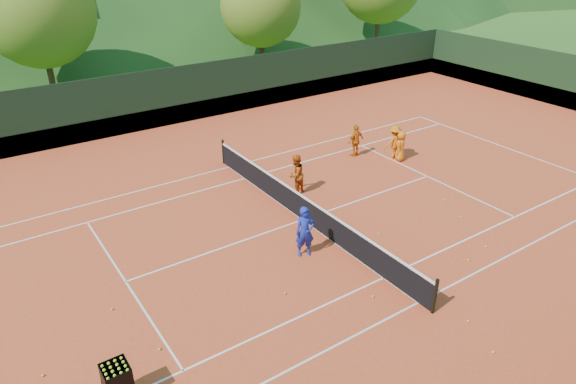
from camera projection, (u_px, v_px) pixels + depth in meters
ground at (303, 220)px, 18.23m from camera, size 400.00×400.00×0.00m
clay_court at (303, 220)px, 18.22m from camera, size 40.00×24.00×0.02m
coach at (305, 232)px, 15.89m from camera, size 0.71×0.58×1.69m
student_a at (296, 175)px, 19.70m from camera, size 0.94×0.84×1.60m
student_b at (356, 140)px, 23.02m from camera, size 0.89×0.42×1.48m
student_c at (401, 146)px, 22.59m from camera, size 0.79×0.67×1.36m
student_d at (394, 142)px, 22.83m from camera, size 1.01×0.63×1.51m
tennis_ball_2 at (468, 260)px, 15.94m from camera, size 0.07×0.07×0.07m
tennis_ball_3 at (160, 349)px, 12.57m from camera, size 0.07×0.07×0.07m
tennis_ball_4 at (373, 296)px, 14.36m from camera, size 0.07×0.07×0.07m
tennis_ball_5 at (379, 234)px, 17.31m from camera, size 0.07×0.07×0.07m
tennis_ball_6 at (445, 200)px, 19.50m from camera, size 0.07×0.07×0.07m
tennis_ball_9 at (43, 375)px, 11.82m from camera, size 0.07×0.07×0.07m
tennis_ball_10 at (493, 352)px, 12.47m from camera, size 0.07×0.07×0.07m
tennis_ball_11 at (468, 321)px, 13.46m from camera, size 0.07×0.07×0.07m
tennis_ball_12 at (112, 309)px, 13.89m from camera, size 0.07×0.07×0.07m
tennis_ball_14 at (461, 217)px, 18.35m from camera, size 0.07×0.07×0.07m
tennis_ball_15 at (469, 196)px, 19.74m from camera, size 0.07×0.07×0.07m
tennis_ball_16 at (285, 293)px, 14.49m from camera, size 0.07×0.07×0.07m
tennis_ball_19 at (486, 247)px, 16.61m from camera, size 0.07×0.07×0.07m
court_lines at (303, 220)px, 18.22m from camera, size 23.83×11.03×0.00m
tennis_net at (303, 207)px, 17.99m from camera, size 0.10×12.07×1.10m
perimeter_fence at (303, 188)px, 17.65m from camera, size 40.40×24.24×3.00m
ball_hopper at (116, 376)px, 10.90m from camera, size 0.57×0.57×1.00m
tree_b at (37, 10)px, 28.57m from camera, size 6.40×6.40×8.40m
tree_c at (261, 6)px, 35.13m from camera, size 5.60×5.60×7.35m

